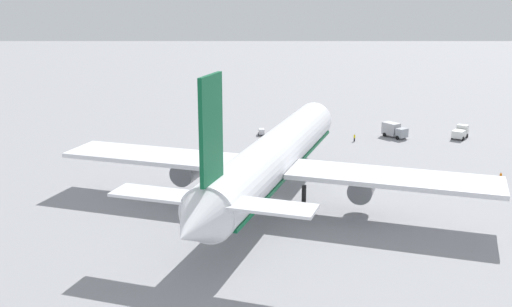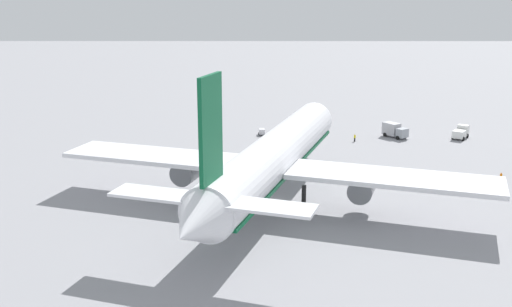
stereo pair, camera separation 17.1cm
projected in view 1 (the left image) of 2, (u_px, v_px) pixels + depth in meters
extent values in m
plane|color=gray|center=(274.00, 200.00, 97.11)|extent=(600.00, 600.00, 0.00)
cylinder|color=white|center=(274.00, 155.00, 95.14)|extent=(54.72, 23.88, 7.06)
cone|color=white|center=(317.00, 117.00, 123.06)|extent=(7.52, 8.33, 6.92)
cone|color=white|center=(194.00, 227.00, 66.57)|extent=(8.79, 8.57, 6.71)
cube|color=#0C5933|center=(211.00, 129.00, 69.07)|extent=(5.86, 2.34, 12.46)
cube|color=white|center=(159.00, 194.00, 72.83)|extent=(7.71, 12.17, 0.36)
cube|color=white|center=(266.00, 206.00, 68.79)|extent=(7.71, 12.17, 0.36)
cube|color=white|center=(159.00, 156.00, 98.50)|extent=(17.98, 31.64, 0.70)
cylinder|color=slate|center=(187.00, 171.00, 98.66)|extent=(6.22, 5.38, 3.94)
cube|color=white|center=(394.00, 178.00, 87.27)|extent=(17.98, 31.64, 0.70)
cylinder|color=slate|center=(362.00, 187.00, 90.12)|extent=(6.74, 5.29, 3.63)
cylinder|color=black|center=(303.00, 157.00, 114.32)|extent=(0.70, 0.70, 3.98)
cylinder|color=black|center=(235.00, 191.00, 95.72)|extent=(0.70, 0.70, 3.98)
cylinder|color=black|center=(304.00, 198.00, 92.40)|extent=(0.70, 0.70, 3.98)
cube|color=#0C5933|center=(274.00, 167.00, 95.65)|extent=(52.51, 22.85, 0.50)
cube|color=#999EA5|center=(402.00, 133.00, 136.06)|extent=(2.84, 2.97, 2.01)
cube|color=#B2B2B7|center=(391.00, 129.00, 138.44)|extent=(4.37, 4.10, 2.74)
cube|color=black|center=(404.00, 131.00, 135.44)|extent=(1.25, 1.65, 0.88)
cylinder|color=black|center=(405.00, 136.00, 137.14)|extent=(0.90, 0.78, 0.90)
cylinder|color=black|center=(397.00, 138.00, 135.78)|extent=(0.90, 0.78, 0.90)
cylinder|color=black|center=(392.00, 133.00, 140.08)|extent=(0.90, 0.78, 0.90)
cylinder|color=black|center=(385.00, 135.00, 138.72)|extent=(0.90, 0.78, 0.90)
cube|color=white|center=(462.00, 130.00, 138.03)|extent=(2.59, 2.81, 2.37)
cube|color=white|center=(459.00, 134.00, 135.97)|extent=(3.92, 3.73, 1.59)
cube|color=black|center=(463.00, 127.00, 138.30)|extent=(1.20, 1.68, 1.04)
cylinder|color=black|center=(457.00, 134.00, 138.87)|extent=(0.91, 0.76, 0.90)
cylinder|color=black|center=(467.00, 136.00, 137.57)|extent=(0.91, 0.76, 0.90)
cylinder|color=black|center=(452.00, 137.00, 136.31)|extent=(0.91, 0.76, 0.90)
cylinder|color=black|center=(463.00, 139.00, 135.01)|extent=(0.91, 0.76, 0.90)
cube|color=#595B60|center=(262.00, 134.00, 140.21)|extent=(2.63, 1.54, 0.15)
cylinder|color=#333338|center=(261.00, 132.00, 141.73)|extent=(0.60, 0.11, 0.08)
cube|color=silver|center=(262.00, 131.00, 140.04)|extent=(2.22, 1.38, 1.10)
cylinder|color=black|center=(258.00, 133.00, 141.13)|extent=(0.41, 0.14, 0.40)
cylinder|color=black|center=(264.00, 133.00, 141.20)|extent=(0.41, 0.14, 0.40)
cylinder|color=black|center=(259.00, 135.00, 139.25)|extent=(0.41, 0.14, 0.40)
cylinder|color=black|center=(265.00, 135.00, 139.33)|extent=(0.41, 0.14, 0.40)
cylinder|color=black|center=(354.00, 140.00, 134.32)|extent=(0.41, 0.41, 0.80)
cylinder|color=yellow|center=(354.00, 137.00, 134.14)|extent=(0.52, 0.52, 0.60)
sphere|color=tan|center=(355.00, 135.00, 134.03)|extent=(0.22, 0.22, 0.22)
cylinder|color=black|center=(500.00, 179.00, 106.56)|extent=(0.43, 0.43, 0.82)
cylinder|color=orange|center=(501.00, 175.00, 106.37)|extent=(0.54, 0.54, 0.62)
sphere|color=tan|center=(501.00, 173.00, 106.26)|extent=(0.22, 0.22, 0.22)
cylinder|color=navy|center=(316.00, 136.00, 137.44)|extent=(0.45, 0.45, 0.81)
cylinder|color=yellow|center=(317.00, 133.00, 137.26)|extent=(0.56, 0.56, 0.61)
sphere|color=beige|center=(317.00, 131.00, 137.15)|extent=(0.22, 0.22, 0.22)
cone|color=orange|center=(260.00, 138.00, 136.19)|extent=(0.36, 0.36, 0.55)
cone|color=orange|center=(295.00, 136.00, 138.53)|extent=(0.36, 0.36, 0.55)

